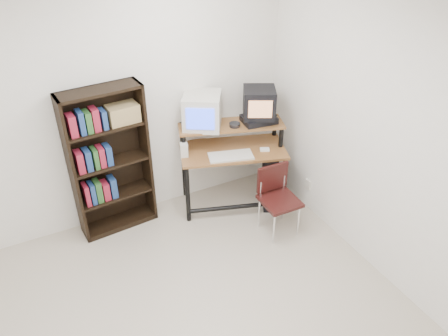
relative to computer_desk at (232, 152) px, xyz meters
name	(u,v)px	position (x,y,z in m)	size (l,w,h in m)	color
ceiling	(166,23)	(-1.26, -1.62, 1.92)	(4.00, 4.00, 0.01)	white
back_wall	(102,111)	(-1.26, 0.38, 0.62)	(4.00, 0.01, 2.60)	white
right_wall	(406,156)	(0.74, -1.62, 0.62)	(0.01, 4.00, 2.60)	white
computer_desk	(232,152)	(0.00, 0.00, 0.00)	(1.27, 0.90, 0.98)	brown
crt_monitor	(202,111)	(-0.26, 0.21, 0.47)	(0.53, 0.53, 0.37)	beige
vcr	(259,120)	(0.32, -0.01, 0.33)	(0.36, 0.26, 0.08)	black
crt_tv	(259,103)	(0.32, 0.00, 0.53)	(0.45, 0.44, 0.32)	black
cd_spindle	(235,125)	(0.04, 0.02, 0.31)	(0.12, 0.12, 0.05)	#26262B
keyboard	(231,157)	(-0.10, -0.16, 0.06)	(0.47, 0.21, 0.04)	beige
mousepad	(263,151)	(0.28, -0.19, 0.04)	(0.22, 0.18, 0.01)	black
mouse	(265,150)	(0.29, -0.21, 0.06)	(0.10, 0.06, 0.03)	white
desk_speaker	(184,150)	(-0.54, 0.08, 0.12)	(0.08, 0.07, 0.17)	beige
pc_tower	(271,187)	(0.41, -0.21, -0.47)	(0.20, 0.45, 0.42)	black
school_chair	(277,194)	(0.20, -0.63, -0.23)	(0.38, 0.38, 0.75)	black
bookshelf	(109,159)	(-1.30, 0.23, 0.15)	(0.82, 0.33, 1.60)	black
wall_outlet	(308,185)	(0.73, -0.47, -0.38)	(0.02, 0.08, 0.12)	beige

